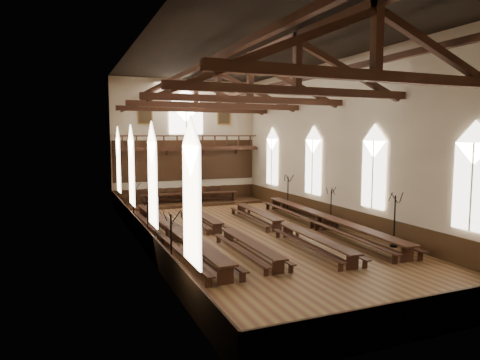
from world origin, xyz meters
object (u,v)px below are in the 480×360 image
(refectory_row_c, at_px, (283,225))
(candelabrum_left_near, at_px, (171,254))
(candelabrum_left_mid, at_px, (148,230))
(candelabrum_right_near, at_px, (394,230))
(dais, at_px, (190,203))
(candelabrum_left_far, at_px, (134,212))
(candelabrum_right_mid, at_px, (331,214))
(refectory_row_b, at_px, (223,229))
(refectory_row_a, at_px, (173,230))
(refectory_row_d, at_px, (325,219))
(high_table, at_px, (190,194))
(candelabrum_right_far, at_px, (288,200))

(refectory_row_c, height_order, candelabrum_left_near, candelabrum_left_near)
(candelabrum_left_mid, height_order, candelabrum_right_near, candelabrum_right_near)
(dais, xyz_separation_m, candelabrum_left_mid, (-5.38, -11.11, 0.61))
(candelabrum_left_far, distance_m, candelabrum_right_mid, 12.07)
(refectory_row_b, height_order, candelabrum_left_mid, candelabrum_left_mid)
(candelabrum_left_mid, relative_size, candelabrum_right_near, 0.86)
(candelabrum_right_near, bearing_deg, refectory_row_a, 151.67)
(refectory_row_d, bearing_deg, candelabrum_left_near, -156.25)
(refectory_row_b, bearing_deg, refectory_row_a, 172.71)
(refectory_row_c, height_order, refectory_row_d, refectory_row_d)
(candelabrum_right_near, relative_size, candelabrum_right_mid, 1.15)
(dais, relative_size, high_table, 1.47)
(candelabrum_right_mid, distance_m, candelabrum_right_far, 5.40)
(dais, distance_m, candelabrum_right_mid, 12.49)
(candelabrum_left_near, xyz_separation_m, candelabrum_right_far, (11.10, 10.48, 0.04))
(candelabrum_left_near, distance_m, candelabrum_left_mid, 5.06)
(candelabrum_left_near, bearing_deg, candelabrum_right_mid, 24.59)
(candelabrum_left_mid, xyz_separation_m, candelabrum_right_near, (11.10, -5.37, 0.11))
(candelabrum_right_far, bearing_deg, candelabrum_right_mid, -90.00)
(candelabrum_right_near, bearing_deg, refectory_row_d, 99.35)
(high_table, height_order, candelabrum_left_near, candelabrum_left_near)
(refectory_row_a, height_order, refectory_row_d, refectory_row_a)
(refectory_row_b, bearing_deg, candelabrum_right_mid, 3.44)
(high_table, height_order, candelabrum_left_mid, candelabrum_left_mid)
(refectory_row_a, bearing_deg, candelabrum_right_mid, 0.55)
(refectory_row_d, height_order, candelabrum_right_near, candelabrum_right_near)
(candelabrum_left_near, distance_m, candelabrum_right_far, 15.27)
(refectory_row_b, bearing_deg, dais, 82.76)
(candelabrum_right_near, height_order, candelabrum_right_mid, candelabrum_right_near)
(refectory_row_a, xyz_separation_m, candelabrum_left_near, (-1.27, -4.99, 0.17))
(refectory_row_a, relative_size, candelabrum_left_mid, 6.44)
(candelabrum_left_far, relative_size, candelabrum_right_far, 0.98)
(refectory_row_b, relative_size, candelabrum_left_near, 5.41)
(refectory_row_a, xyz_separation_m, refectory_row_b, (2.65, -0.34, -0.11))
(refectory_row_a, relative_size, refectory_row_d, 1.00)
(dais, bearing_deg, refectory_row_b, -97.24)
(candelabrum_left_mid, bearing_deg, candelabrum_right_far, 26.03)
(candelabrum_left_mid, bearing_deg, candelabrum_left_near, -90.00)
(refectory_row_d, height_order, high_table, high_table)
(refectory_row_a, distance_m, candelabrum_right_mid, 9.83)
(refectory_row_d, height_order, candelabrum_left_near, candelabrum_left_near)
(candelabrum_left_far, xyz_separation_m, candelabrum_right_near, (11.10, -10.13, 0.03))
(candelabrum_right_near, bearing_deg, high_table, 109.15)
(high_table, bearing_deg, candelabrum_right_near, -70.85)
(candelabrum_left_near, height_order, candelabrum_left_far, candelabrum_left_far)
(refectory_row_c, distance_m, candelabrum_right_near, 5.90)
(high_table, relative_size, candelabrum_right_near, 2.86)
(high_table, xyz_separation_m, candelabrum_right_mid, (5.72, -11.09, -0.09))
(dais, xyz_separation_m, candelabrum_left_far, (-5.38, -6.35, 0.70))
(candelabrum_right_mid, xyz_separation_m, candelabrum_right_far, (-0.00, 5.40, 0.09))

